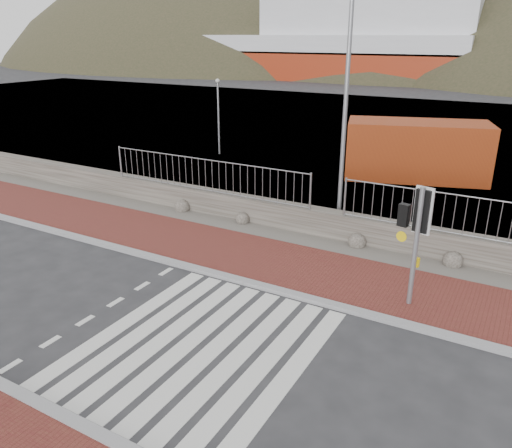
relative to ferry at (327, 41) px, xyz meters
The scene contains 14 objects.
ground 72.44m from the ferry, 70.05° to the right, with size 220.00×220.00×0.00m, color #28282B.
sidewalk_far 68.23m from the ferry, 68.75° to the right, with size 40.00×3.00×0.08m, color brown.
kerb_near 75.25m from the ferry, 70.83° to the right, with size 40.00×0.25×0.12m, color gray.
kerb_far 69.63m from the ferry, 69.20° to the right, with size 40.00×0.25×0.12m, color gray.
zebra_crossing 72.43m from the ferry, 70.05° to the right, with size 4.62×5.60×0.01m.
gravel_strip 66.38m from the ferry, 68.13° to the right, with size 40.00×1.50×0.06m, color #59544C.
stone_wall 65.61m from the ferry, 67.86° to the right, with size 40.00×0.60×0.90m, color #47413A.
railing 65.66m from the ferry, 67.91° to the right, with size 18.07×0.07×1.22m.
quay 47.29m from the ferry, 58.36° to the right, with size 120.00×40.00×0.50m, color #4C4C4F.
water 25.72m from the ferry, 11.47° to the right, with size 220.00×50.00×0.05m, color #3F4C54.
ferry is the anchor object (origin of this frame).
traffic_signal_far 69.88m from the ferry, 66.24° to the right, with size 0.76×0.38×3.10m.
streetlight 64.80m from the ferry, 67.42° to the right, with size 1.72×0.55×8.18m.
shipping_container 57.82m from the ferry, 63.79° to the right, with size 6.33×2.64×2.64m, color maroon.
Camera 1 is at (5.57, -7.42, 6.37)m, focal length 35.00 mm.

